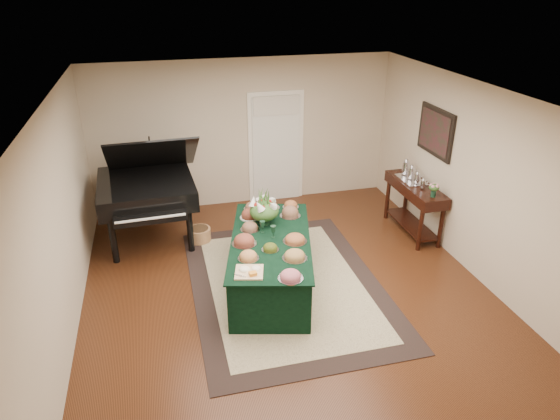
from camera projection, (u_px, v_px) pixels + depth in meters
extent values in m
plane|color=black|center=(285.00, 285.00, 7.08)|extent=(6.00, 6.00, 0.00)
cube|color=black|center=(286.00, 285.00, 7.09)|extent=(2.61, 3.66, 0.01)
cube|color=beige|center=(286.00, 284.00, 7.08)|extent=(2.09, 3.14, 0.01)
cube|color=white|center=(276.00, 147.00, 9.36)|extent=(1.05, 0.04, 2.10)
cube|color=white|center=(276.00, 150.00, 9.37)|extent=(0.90, 0.06, 2.00)
cube|color=black|center=(271.00, 263.00, 6.94)|extent=(1.52, 2.38, 0.73)
cube|color=black|center=(271.00, 239.00, 6.78)|extent=(1.59, 2.45, 0.02)
cylinder|color=silver|center=(270.00, 250.00, 6.49)|extent=(0.23, 0.23, 0.01)
ellipsoid|color=#445115|center=(270.00, 247.00, 6.47)|extent=(0.19, 0.19, 0.06)
cylinder|color=silver|center=(291.00, 207.00, 7.67)|extent=(0.25, 0.25, 0.01)
ellipsoid|color=#A85C31|center=(291.00, 204.00, 7.65)|extent=(0.20, 0.20, 0.08)
cylinder|color=silver|center=(250.00, 229.00, 7.01)|extent=(0.27, 0.27, 0.01)
ellipsoid|color=brown|center=(250.00, 227.00, 6.99)|extent=(0.22, 0.22, 0.08)
cylinder|color=silver|center=(290.00, 216.00, 7.40)|extent=(0.31, 0.31, 0.01)
ellipsoid|color=brown|center=(290.00, 212.00, 7.37)|extent=(0.25, 0.25, 0.11)
cylinder|color=silver|center=(295.00, 258.00, 6.31)|extent=(0.32, 0.32, 0.01)
ellipsoid|color=#AC8045|center=(295.00, 255.00, 6.29)|extent=(0.26, 0.26, 0.08)
cylinder|color=silver|center=(269.00, 208.00, 7.65)|extent=(0.32, 0.32, 0.01)
ellipsoid|color=brown|center=(269.00, 205.00, 7.63)|extent=(0.26, 0.26, 0.07)
cylinder|color=silver|center=(248.00, 258.00, 6.30)|extent=(0.27, 0.27, 0.01)
ellipsoid|color=#CF884A|center=(248.00, 255.00, 6.28)|extent=(0.22, 0.22, 0.08)
cylinder|color=silver|center=(295.00, 241.00, 6.70)|extent=(0.33, 0.33, 0.01)
ellipsoid|color=#A85C31|center=(295.00, 238.00, 6.68)|extent=(0.27, 0.27, 0.07)
cylinder|color=#AEB7AD|center=(249.00, 218.00, 7.34)|extent=(0.28, 0.28, 0.01)
ellipsoid|color=brown|center=(249.00, 214.00, 7.32)|extent=(0.23, 0.23, 0.10)
cylinder|color=silver|center=(252.00, 209.00, 7.62)|extent=(0.26, 0.26, 0.01)
ellipsoid|color=brown|center=(252.00, 206.00, 7.60)|extent=(0.21, 0.21, 0.07)
cylinder|color=silver|center=(291.00, 278.00, 5.89)|extent=(0.30, 0.30, 0.01)
ellipsoid|color=#CF6774|center=(291.00, 275.00, 5.87)|extent=(0.25, 0.25, 0.07)
cylinder|color=silver|center=(244.00, 243.00, 6.64)|extent=(0.34, 0.34, 0.01)
ellipsoid|color=brown|center=(244.00, 240.00, 6.62)|extent=(0.28, 0.28, 0.09)
cube|color=tan|center=(249.00, 272.00, 6.00)|extent=(0.41, 0.41, 0.02)
ellipsoid|color=white|center=(244.00, 267.00, 6.02)|extent=(0.14, 0.14, 0.08)
ellipsoid|color=white|center=(256.00, 266.00, 6.04)|extent=(0.12, 0.12, 0.07)
cube|color=orange|center=(253.00, 273.00, 5.91)|extent=(0.10, 0.08, 0.05)
cylinder|color=#13301E|center=(264.00, 218.00, 7.15)|extent=(0.16, 0.16, 0.16)
ellipsoid|color=#335D25|center=(264.00, 211.00, 7.10)|extent=(0.42, 0.42, 0.27)
cylinder|color=black|center=(113.00, 241.00, 7.50)|extent=(0.10, 0.10, 0.73)
cylinder|color=black|center=(190.00, 230.00, 7.80)|extent=(0.10, 0.10, 0.73)
cylinder|color=black|center=(147.00, 202.00, 8.78)|extent=(0.10, 0.10, 0.73)
cube|color=black|center=(146.00, 189.00, 7.97)|extent=(1.54, 1.64, 0.31)
cube|color=black|center=(151.00, 219.00, 7.24)|extent=(1.06, 0.27, 0.10)
cube|color=black|center=(152.00, 155.00, 7.92)|extent=(1.46, 1.20, 0.81)
cylinder|color=#A06A40|center=(200.00, 235.00, 8.21)|extent=(0.36, 0.36, 0.23)
cylinder|color=black|center=(420.00, 230.00, 7.83)|extent=(0.07, 0.07, 0.70)
cylinder|color=black|center=(441.00, 228.00, 7.91)|extent=(0.07, 0.07, 0.70)
cylinder|color=black|center=(387.00, 200.00, 8.87)|extent=(0.07, 0.07, 0.70)
cylinder|color=black|center=(406.00, 198.00, 8.95)|extent=(0.07, 0.07, 0.70)
cube|color=black|center=(416.00, 189.00, 8.20)|extent=(0.45, 1.40, 0.18)
cube|color=black|center=(411.00, 224.00, 8.48)|extent=(0.38, 1.24, 0.03)
cube|color=silver|center=(411.00, 180.00, 8.32)|extent=(0.34, 0.58, 0.02)
cylinder|color=#13301E|center=(433.00, 193.00, 7.68)|extent=(0.08, 0.08, 0.12)
ellipsoid|color=pink|center=(434.00, 187.00, 7.63)|extent=(0.18, 0.18, 0.12)
cube|color=black|center=(436.00, 132.00, 7.84)|extent=(0.04, 0.95, 0.75)
cube|color=#4B1423|center=(434.00, 132.00, 7.83)|extent=(0.01, 0.82, 0.62)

